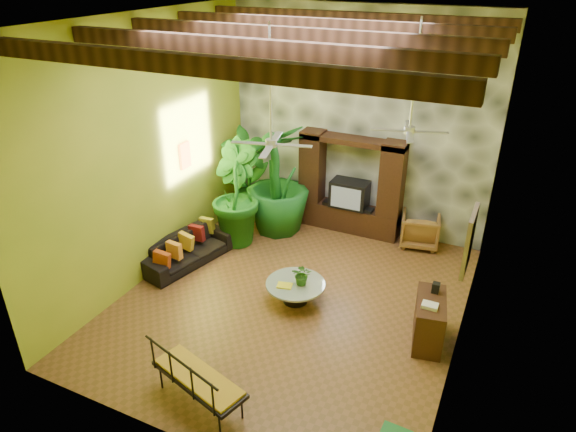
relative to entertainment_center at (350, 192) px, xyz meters
The scene contains 22 objects.
ground 3.28m from the entertainment_center, 90.00° to the right, with size 7.00×7.00×0.00m, color brown.
ceiling 5.11m from the entertainment_center, 90.00° to the right, with size 6.00×7.00×0.02m, color silver.
back_wall 1.58m from the entertainment_center, 90.00° to the left, with size 6.00×0.02×5.00m, color #8FA826.
left_wall 4.60m from the entertainment_center, 133.73° to the right, with size 0.02×7.00×5.00m, color #8FA826.
right_wall 4.60m from the entertainment_center, 46.27° to the right, with size 0.02×7.00×5.00m, color #8FA826.
stone_accent_wall 1.56m from the entertainment_center, 90.00° to the left, with size 5.98×0.10×4.98m, color #3F4348.
ceiling_beams 4.94m from the entertainment_center, 90.00° to the right, with size 5.95×5.36×0.22m.
entertainment_center is the anchor object (origin of this frame).
ceiling_fan_front 4.30m from the entertainment_center, 93.24° to the right, with size 1.28×1.28×1.86m.
ceiling_fan_back 3.50m from the entertainment_center, 50.43° to the right, with size 1.28×1.28×1.86m.
wall_art_mask 3.82m from the entertainment_center, 144.18° to the right, with size 0.06×0.32×0.55m, color gold.
wall_art_painting 4.95m from the entertainment_center, 51.61° to the right, with size 0.06×0.70×0.90m, color navy.
sofa 3.92m from the entertainment_center, 132.01° to the right, with size 2.07×0.81×0.60m, color black.
wicker_armchair 1.78m from the entertainment_center, ahead, with size 0.81×0.83×0.76m, color olive.
tall_plant_a 2.52m from the entertainment_center, behind, with size 1.18×0.80×2.24m, color #1C6219.
tall_plant_b 2.68m from the entertainment_center, 143.24° to the right, with size 1.28×1.03×2.32m, color #19611A.
tall_plant_c 1.70m from the entertainment_center, 153.91° to the right, with size 1.44×1.44×2.57m, color #185E1D.
coffee_table 3.23m from the entertainment_center, 88.83° to the right, with size 1.11×1.11×0.40m.
centerpiece_plant 3.15m from the entertainment_center, 86.57° to the right, with size 0.37×0.32×0.41m, color #265716.
yellow_tray 3.38m from the entertainment_center, 91.27° to the right, with size 0.27×0.20×0.03m, color yellow.
iron_bench 6.08m from the entertainment_center, 91.42° to the right, with size 1.62×0.98×0.57m.
side_console 4.13m from the entertainment_center, 51.74° to the right, with size 0.46×1.03×0.82m, color #341610.
Camera 1 is at (3.33, -7.24, 5.81)m, focal length 32.00 mm.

